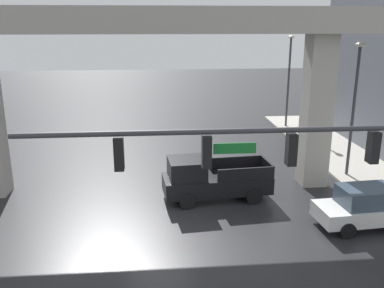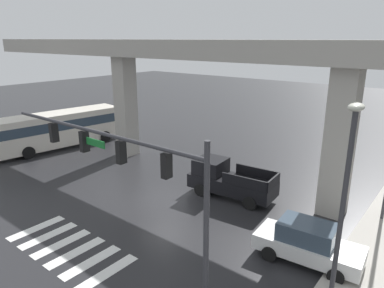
% 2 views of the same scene
% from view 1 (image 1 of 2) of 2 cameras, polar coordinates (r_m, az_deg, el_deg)
% --- Properties ---
extents(ground_plane, '(120.00, 120.00, 0.00)m').
position_cam_1_polar(ground_plane, '(17.91, -4.42, -11.25)').
color(ground_plane, '#232326').
extents(elevated_overpass, '(49.20, 2.46, 8.91)m').
position_cam_1_polar(elevated_overpass, '(20.32, -5.06, 14.42)').
color(elevated_overpass, '#ADA89E').
rests_on(elevated_overpass, ground).
extents(pickup_truck, '(5.25, 2.43, 2.08)m').
position_cam_1_polar(pickup_truck, '(20.23, 2.53, -4.82)').
color(pickup_truck, black).
rests_on(pickup_truck, ground).
extents(sedan_white, '(4.43, 2.23, 1.72)m').
position_cam_1_polar(sedan_white, '(19.14, 22.59, -7.84)').
color(sedan_white, silver).
rests_on(sedan_white, ground).
extents(traffic_signal_mast, '(10.89, 0.32, 6.20)m').
position_cam_1_polar(traffic_signal_mast, '(11.34, 13.82, -2.64)').
color(traffic_signal_mast, '#38383D').
rests_on(traffic_signal_mast, ground).
extents(street_lamp_mid_block, '(0.44, 0.70, 7.24)m').
position_cam_1_polar(street_lamp_mid_block, '(23.79, 21.14, 6.22)').
color(street_lamp_mid_block, '#38383D').
rests_on(street_lamp_mid_block, ground).
extents(street_lamp_far_north, '(0.44, 0.70, 7.24)m').
position_cam_1_polar(street_lamp_far_north, '(34.13, 12.98, 9.62)').
color(street_lamp_far_north, '#38383D').
rests_on(street_lamp_far_north, ground).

